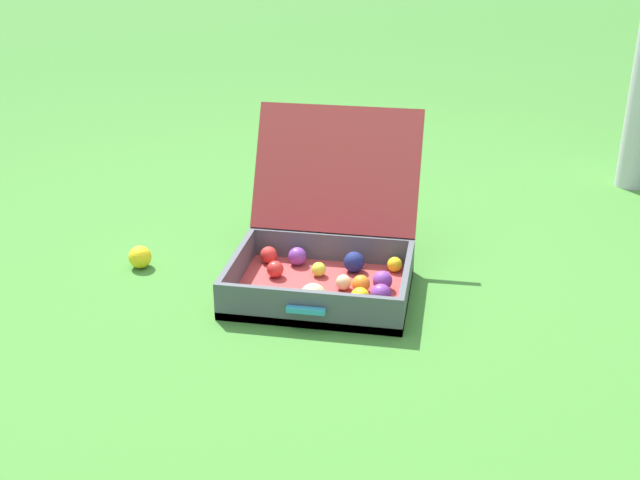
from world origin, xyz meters
TOP-DOWN VIEW (x-y plane):
  - ground_plane at (0.00, 0.00)m, footprint 16.00×16.00m
  - open_suitcase at (0.02, 0.05)m, footprint 0.54×0.64m
  - stray_ball_on_grass at (-0.60, 0.05)m, footprint 0.07×0.07m

SIDE VIEW (x-z plane):
  - ground_plane at x=0.00m, z-range 0.00..0.00m
  - stray_ball_on_grass at x=-0.60m, z-range 0.00..0.07m
  - open_suitcase at x=0.02m, z-range -0.14..0.35m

